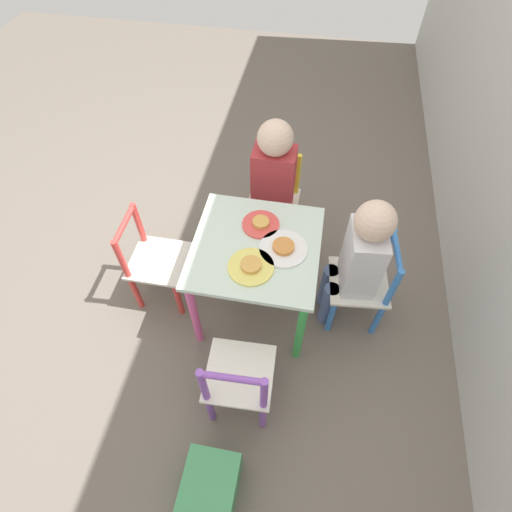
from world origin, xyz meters
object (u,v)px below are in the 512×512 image
child_back (359,257)px  plate_left (261,224)px  chair_blue (363,284)px  chair_purple (239,381)px  chair_yellow (273,202)px  plate_back (283,248)px  plate_right (251,266)px  child_left (273,180)px  chair_red (154,262)px  storage_bin (211,485)px  kids_table (256,257)px

child_back → plate_left: size_ratio=4.67×
chair_blue → chair_purple: bearing=-46.7°
chair_yellow → plate_left: size_ratio=3.19×
chair_purple → plate_back: (-0.49, 0.09, 0.24)m
plate_right → chair_blue: bearing=108.6°
chair_blue → plate_left: bearing=-103.3°
chair_purple → child_back: child_back is taller
chair_purple → plate_left: bearing=-90.5°
chair_yellow → plate_back: (0.49, 0.11, 0.24)m
chair_blue → child_left: size_ratio=0.66×
chair_blue → chair_red: 0.97m
child_back → plate_right: bearing=-75.6°
chair_blue → chair_red: bearing=-92.8°
chair_yellow → storage_bin: (1.32, -0.02, -0.16)m
child_back → plate_back: 0.32m
chair_red → child_back: child_back is taller
chair_purple → child_back: bearing=-129.7°
chair_red → plate_right: bearing=-103.1°
chair_yellow → child_back: size_ratio=0.68×
child_left → plate_back: child_left is taller
child_left → child_back: size_ratio=1.03×
chair_blue → plate_back: 0.44m
plate_back → child_left: bearing=-165.8°
chair_red → child_back: size_ratio=0.68×
chair_yellow → chair_blue: 0.65m
chair_purple → storage_bin: bearing=81.2°
kids_table → chair_yellow: bearing=179.3°
chair_yellow → storage_bin: 1.33m
chair_blue → chair_red: (0.05, -0.97, 0.00)m
plate_back → storage_bin: plate_back is taller
chair_blue → kids_table: bearing=-90.0°
chair_blue → child_left: 0.64m
child_left → plate_left: bearing=-90.3°
storage_bin → child_left: bearing=178.9°
chair_blue → chair_purple: (0.53, -0.46, 0.00)m
child_back → kids_table: bearing=-90.0°
chair_red → storage_bin: size_ratio=2.30×
chair_red → plate_left: bearing=-76.9°
child_left → child_back: child_left is taller
kids_table → child_left: bearing=179.3°
child_left → plate_back: size_ratio=3.88×
kids_table → child_left: (-0.43, 0.01, 0.06)m
plate_left → plate_right: same height
chair_blue → storage_bin: 1.03m
child_back → plate_back: (0.04, -0.31, 0.05)m
chair_purple → chair_blue: bearing=-133.3°
child_back → plate_back: child_back is taller
chair_red → child_back: (-0.04, 0.91, 0.19)m
plate_left → kids_table: bearing=-0.0°
chair_purple → chair_red: 0.70m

